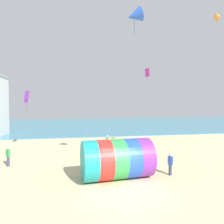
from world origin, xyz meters
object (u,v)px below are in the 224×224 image
(giant_inflatable_tube, at_px, (117,159))
(kite_purple_diamond, at_px, (27,97))
(kite_blue_delta, at_px, (134,16))
(kite_orange_parafoil, at_px, (217,17))
(kite_handler, at_px, (170,164))
(bystander_far_left, at_px, (107,142))
(kite_magenta_diamond, at_px, (147,73))
(bystander_mid_beach, at_px, (8,156))

(giant_inflatable_tube, distance_m, kite_purple_diamond, 14.33)
(giant_inflatable_tube, bearing_deg, kite_blue_delta, 19.73)
(kite_orange_parafoil, bearing_deg, kite_purple_diamond, 156.79)
(kite_handler, height_order, bystander_far_left, bystander_far_left)
(kite_blue_delta, xyz_separation_m, bystander_far_left, (-0.76, 8.42, -11.09))
(kite_blue_delta, relative_size, kite_orange_parafoil, 1.59)
(giant_inflatable_tube, xyz_separation_m, kite_handler, (4.14, -0.06, -0.58))
(kite_handler, relative_size, kite_blue_delta, 0.79)
(kite_handler, distance_m, kite_magenta_diamond, 17.05)
(kite_handler, distance_m, bystander_mid_beach, 13.64)
(kite_purple_diamond, bearing_deg, bystander_far_left, -9.09)
(kite_handler, bearing_deg, bystander_mid_beach, 161.20)
(kite_magenta_diamond, xyz_separation_m, kite_purple_diamond, (-15.94, -3.57, -3.76))
(kite_blue_delta, height_order, bystander_mid_beach, kite_blue_delta)
(kite_handler, height_order, kite_blue_delta, kite_blue_delta)
(kite_purple_diamond, distance_m, bystander_mid_beach, 8.08)
(kite_handler, xyz_separation_m, kite_blue_delta, (-2.74, 0.56, 11.14))
(kite_blue_delta, relative_size, bystander_far_left, 1.20)
(kite_magenta_diamond, bearing_deg, bystander_mid_beach, -149.14)
(kite_handler, distance_m, bystander_far_left, 9.63)
(kite_magenta_diamond, relative_size, kite_purple_diamond, 0.87)
(giant_inflatable_tube, height_order, kite_handler, giant_inflatable_tube)
(kite_magenta_diamond, height_order, bystander_far_left, kite_magenta_diamond)
(giant_inflatable_tube, height_order, kite_blue_delta, kite_blue_delta)
(kite_purple_diamond, bearing_deg, kite_blue_delta, -44.70)
(kite_purple_diamond, relative_size, bystander_far_left, 1.32)
(bystander_far_left, bearing_deg, kite_blue_delta, -84.85)
(kite_blue_delta, bearing_deg, kite_purple_diamond, 135.30)
(giant_inflatable_tube, height_order, bystander_far_left, giant_inflatable_tube)
(bystander_mid_beach, bearing_deg, kite_magenta_diamond, 30.86)
(kite_purple_diamond, height_order, bystander_far_left, kite_purple_diamond)
(kite_orange_parafoil, bearing_deg, bystander_far_left, 145.01)
(giant_inflatable_tube, bearing_deg, kite_orange_parafoil, 14.38)
(kite_purple_diamond, bearing_deg, bystander_mid_beach, -91.68)
(giant_inflatable_tube, relative_size, kite_handler, 3.18)
(kite_handler, height_order, kite_magenta_diamond, kite_magenta_diamond)
(kite_handler, height_order, kite_orange_parafoil, kite_orange_parafoil)
(kite_blue_delta, height_order, kite_purple_diamond, kite_blue_delta)
(giant_inflatable_tube, bearing_deg, kite_purple_diamond, 129.59)
(giant_inflatable_tube, relative_size, bystander_mid_beach, 3.05)
(kite_orange_parafoil, height_order, bystander_mid_beach, kite_orange_parafoil)
(kite_orange_parafoil, distance_m, bystander_mid_beach, 22.43)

